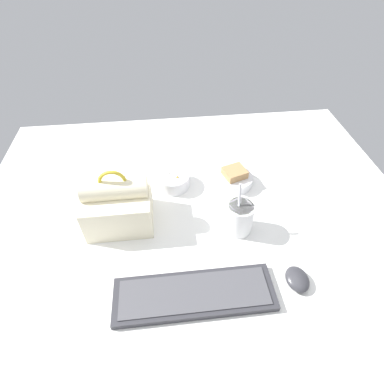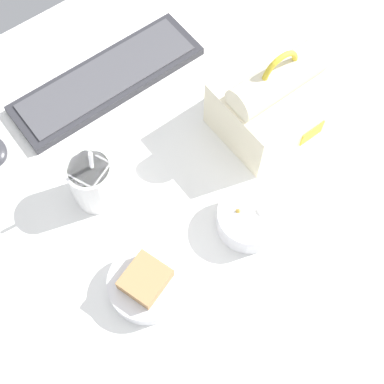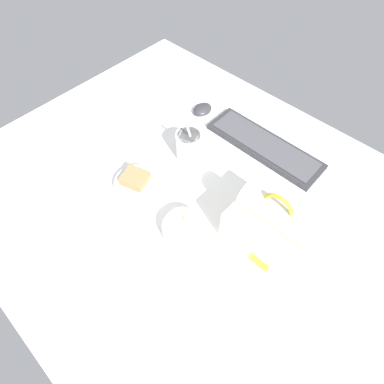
{
  "view_description": "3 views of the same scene",
  "coord_description": "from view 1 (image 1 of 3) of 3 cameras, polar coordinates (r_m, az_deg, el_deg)",
  "views": [
    {
      "loc": [
        8.04,
        65.2,
        73.71
      ],
      "look_at": [
        0.58,
        -1.76,
        7.0
      ],
      "focal_mm": 28.0,
      "sensor_mm": 36.0,
      "label": 1
    },
    {
      "loc": [
        -24.0,
        -33.77,
        90.47
      ],
      "look_at": [
        0.58,
        -1.76,
        7.0
      ],
      "focal_mm": 50.0,
      "sensor_mm": 36.0,
      "label": 2
    },
    {
      "loc": [
        33.01,
        -36.53,
        76.74
      ],
      "look_at": [
        0.58,
        -1.76,
        7.0
      ],
      "focal_mm": 28.0,
      "sensor_mm": 36.0,
      "label": 3
    }
  ],
  "objects": [
    {
      "name": "desk_surface",
      "position": [
        0.98,
        0.45,
        -3.19
      ],
      "size": [
        140.0,
        110.0,
        2.0
      ],
      "color": "white",
      "rests_on": "ground"
    },
    {
      "name": "keyboard",
      "position": [
        0.79,
        0.43,
        -18.88
      ],
      "size": [
        40.15,
        12.37,
        2.1
      ],
      "color": "#2D2D33",
      "rests_on": "desk_surface"
    },
    {
      "name": "lunch_bag",
      "position": [
        0.91,
        -13.89,
        -2.27
      ],
      "size": [
        19.35,
        16.42,
        20.1
      ],
      "color": "#EFE5C1",
      "rests_on": "desk_surface"
    },
    {
      "name": "soup_cup",
      "position": [
        0.88,
        9.01,
        -4.7
      ],
      "size": [
        8.18,
        8.18,
        16.96
      ],
      "color": "white",
      "rests_on": "desk_surface"
    },
    {
      "name": "bento_bowl_sandwich",
      "position": [
        1.05,
        7.99,
        2.6
      ],
      "size": [
        12.89,
        12.89,
        6.27
      ],
      "color": "silver",
      "rests_on": "desk_surface"
    },
    {
      "name": "bento_bowl_snacks",
      "position": [
        1.03,
        -3.63,
        2.36
      ],
      "size": [
        11.46,
        11.46,
        5.77
      ],
      "color": "silver",
      "rests_on": "desk_surface"
    },
    {
      "name": "computer_mouse",
      "position": [
        0.85,
        19.42,
        -15.39
      ],
      "size": [
        5.97,
        7.55,
        2.84
      ],
      "color": "#333338",
      "rests_on": "desk_surface"
    }
  ]
}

